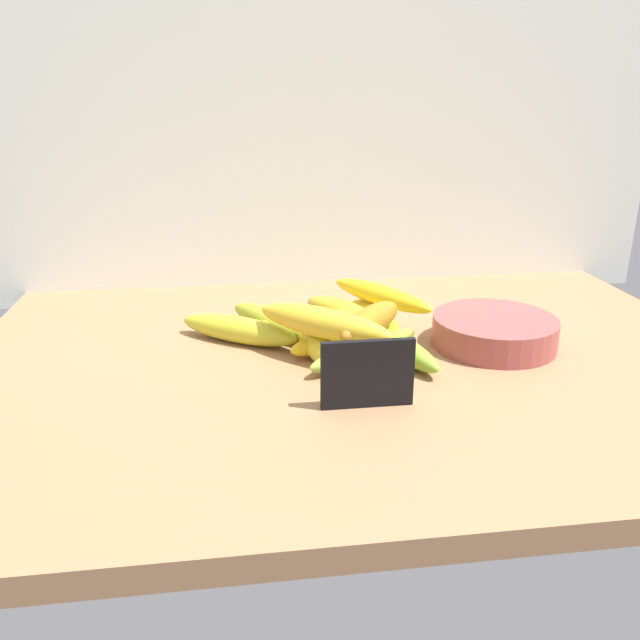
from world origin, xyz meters
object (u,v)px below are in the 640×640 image
at_px(banana_1, 238,330).
at_px(banana_10, 271,321).
at_px(banana_7, 311,322).
at_px(banana_6, 324,351).
at_px(banana_2, 341,312).
at_px(banana_11, 324,323).
at_px(chalkboard_sign, 367,376).
at_px(banana_4, 374,317).
at_px(banana_8, 339,340).
at_px(banana_13, 381,295).
at_px(banana_9, 401,348).
at_px(banana_12, 370,322).
at_px(fruit_bowl, 494,331).
at_px(banana_3, 365,333).
at_px(banana_5, 365,349).
at_px(banana_0, 346,322).

relative_size(banana_1, banana_10, 1.06).
bearing_deg(banana_7, banana_6, -88.59).
bearing_deg(banana_2, banana_11, -108.53).
xyz_separation_m(chalkboard_sign, banana_7, (-0.04, 0.25, -0.02)).
distance_m(banana_4, banana_7, 0.10).
distance_m(banana_2, banana_8, 0.11).
height_order(chalkboard_sign, banana_6, chalkboard_sign).
xyz_separation_m(chalkboard_sign, banana_13, (0.07, 0.25, 0.02)).
distance_m(banana_9, banana_11, 0.11).
xyz_separation_m(banana_6, banana_12, (0.07, 0.01, 0.04)).
relative_size(banana_4, banana_7, 0.80).
height_order(banana_6, banana_7, banana_6).
xyz_separation_m(chalkboard_sign, fruit_bowl, (0.22, 0.16, -0.02)).
xyz_separation_m(banana_3, banana_5, (-0.01, -0.06, -0.00)).
bearing_deg(banana_4, banana_1, -172.24).
relative_size(banana_11, banana_13, 1.06).
bearing_deg(banana_6, banana_13, 49.64).
bearing_deg(banana_2, banana_13, -21.53).
relative_size(fruit_bowl, banana_10, 0.98).
relative_size(banana_5, banana_7, 1.05).
relative_size(banana_4, banana_11, 0.74).
distance_m(banana_5, banana_10, 0.17).
bearing_deg(banana_3, banana_4, 65.46).
height_order(chalkboard_sign, banana_9, chalkboard_sign).
relative_size(banana_2, banana_4, 0.99).
height_order(banana_0, banana_6, same).
xyz_separation_m(banana_1, banana_5, (0.17, -0.09, -0.00)).
bearing_deg(banana_2, banana_6, -108.22).
bearing_deg(banana_8, banana_13, 47.06).
height_order(banana_3, banana_10, banana_10).
xyz_separation_m(banana_9, banana_13, (-0.00, 0.12, 0.04)).
relative_size(banana_6, banana_9, 0.90).
xyz_separation_m(banana_0, banana_5, (0.01, -0.11, -0.00)).
bearing_deg(fruit_bowl, banana_3, 169.76).
bearing_deg(banana_5, banana_13, 68.36).
distance_m(banana_8, banana_11, 0.06).
bearing_deg(banana_8, banana_5, -50.38).
height_order(fruit_bowl, banana_1, fruit_bowl).
height_order(chalkboard_sign, fruit_bowl, chalkboard_sign).
bearing_deg(chalkboard_sign, banana_6, 104.42).
xyz_separation_m(banana_0, banana_13, (0.06, 0.02, 0.04)).
relative_size(banana_0, banana_13, 0.85).
xyz_separation_m(banana_2, banana_4, (0.05, -0.02, -0.00)).
xyz_separation_m(fruit_bowl, banana_13, (-0.15, 0.09, 0.03)).
bearing_deg(chalkboard_sign, banana_5, 79.11).
relative_size(banana_10, banana_11, 0.88).
relative_size(banana_3, banana_9, 0.96).
bearing_deg(banana_3, banana_8, -149.85).
relative_size(banana_6, banana_8, 0.97).
distance_m(banana_10, banana_11, 0.14).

